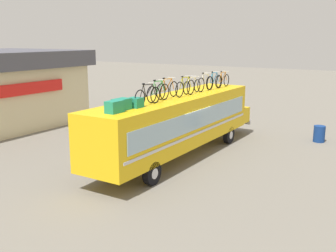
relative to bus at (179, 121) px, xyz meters
The scene contains 14 objects.
ground_plane 1.83m from the bus, behind, with size 120.00×120.00×0.00m, color slate.
bus is the anchor object (origin of this frame).
luggage_bag_1 5.23m from the bus, behind, with size 0.66×0.43×0.45m, color #1E7F66.
luggage_bag_2 4.62m from the bus, behind, with size 0.72×0.47×0.43m, color #1E7F66.
luggage_bag_3 3.95m from the bus, behind, with size 0.50×0.52×0.39m, color #1E7F66.
rooftop_bicycle_1 3.37m from the bus, behind, with size 1.79×0.44×0.93m.
rooftop_bicycle_2 2.52m from the bus, behind, with size 1.73×0.44×0.97m.
rooftop_bicycle_3 1.85m from the bus, behind, with size 1.83×0.44×0.96m.
rooftop_bicycle_4 1.63m from the bus, 71.26° to the right, with size 1.79×0.44×0.97m.
rooftop_bicycle_5 1.94m from the bus, ahead, with size 1.74×0.44×0.86m.
rooftop_bicycle_6 2.78m from the bus, ahead, with size 1.70×0.44×0.97m.
rooftop_bicycle_7 3.64m from the bus, ahead, with size 1.73×0.44×0.96m.
rooftop_bicycle_8 4.53m from the bus, ahead, with size 1.66×0.44×0.92m.
trash_bin 8.58m from the bus, 37.91° to the right, with size 0.63×0.63×0.92m, color navy.
Camera 1 is at (-15.91, -9.50, 5.71)m, focal length 42.50 mm.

